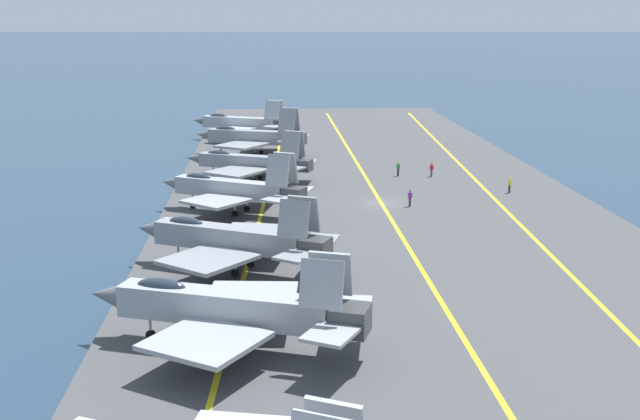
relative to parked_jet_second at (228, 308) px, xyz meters
The scene contains 15 objects.
ground_plane 39.11m from the parked_jet_second, 20.94° to the right, with size 2000.00×2000.00×0.00m, color #23384C.
carrier_deck 39.10m from the parked_jet_second, 20.94° to the right, with size 173.81×44.16×0.40m, color #424244.
deck_stripe_foul_line 44.87m from the parked_jet_second, 35.60° to the right, with size 156.43×0.36×0.01m, color yellow.
deck_stripe_centerline 39.08m from the parked_jet_second, 20.94° to the right, with size 156.43×0.36×0.01m, color yellow.
deck_stripe_edge_line 36.56m from the parked_jet_second, ahead, with size 156.43×0.36×0.01m, color yellow.
parked_jet_second is the anchor object (origin of this frame).
parked_jet_third 14.62m from the parked_jet_second, ahead, with size 13.80×16.09×6.16m.
parked_jet_fourth 33.02m from the parked_jet_second, ahead, with size 12.42×15.63×6.31m.
parked_jet_fifth 48.46m from the parked_jet_second, ahead, with size 13.58×15.82×6.11m.
parked_jet_sixth 66.25m from the parked_jet_second, ahead, with size 14.17×16.07×6.72m.
parked_jet_seventh 82.17m from the parked_jet_second, ahead, with size 13.78×16.34×6.17m.
crew_yellow_vest 49.51m from the parked_jet_second, 35.25° to the right, with size 0.42×0.32×1.72m.
crew_red_vest 54.51m from the parked_jet_second, 23.67° to the right, with size 0.46×0.44×1.71m.
crew_green_vest 53.65m from the parked_jet_second, 19.53° to the right, with size 0.37×0.44×1.73m.
crew_purple_vest 38.52m from the parked_jet_second, 25.56° to the right, with size 0.33×0.42×1.75m.
Camera 1 is at (-79.95, 11.43, 19.18)m, focal length 45.00 mm.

